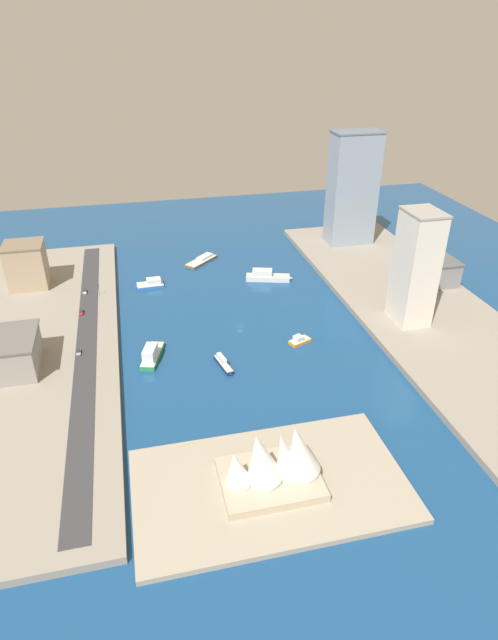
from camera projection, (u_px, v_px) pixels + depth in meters
name	position (u px, v px, depth m)	size (l,w,h in m)	color
ground_plane	(240.00, 327.00, 258.82)	(440.00, 440.00, 0.00)	navy
quay_west	(414.00, 304.00, 276.82)	(70.00, 240.00, 2.92)	gray
quay_east	(39.00, 348.00, 239.38)	(70.00, 240.00, 2.92)	gray
peninsula_point	(270.00, 485.00, 168.90)	(86.71, 50.14, 2.00)	#A89E89
road_strip	(87.00, 339.00, 242.87)	(9.06, 228.00, 0.15)	#38383D
ferry_white_commuter	(267.00, 276.00, 304.30)	(27.11, 13.14, 6.47)	silver
water_taxi_orange	(300.00, 340.00, 245.13)	(11.58, 8.42, 3.85)	orange
patrol_launch_navy	(223.00, 363.00, 228.46)	(6.29, 16.62, 4.02)	#1E284C
catamaran_blue	(151.00, 284.00, 297.59)	(16.24, 8.93, 4.47)	blue
ferry_green_doubledeck	(152.00, 354.00, 232.16)	(12.49, 22.90, 7.36)	#2D8C4C
barge_flat_brown	(202.00, 260.00, 328.27)	(22.56, 21.98, 3.08)	brown
hotel_broad_white	(415.00, 268.00, 245.63)	(15.41, 19.92, 54.64)	silver
warehouse_low_gray	(429.00, 271.00, 292.97)	(27.74, 23.57, 13.73)	gray
apartment_midrise_tan	(27.00, 265.00, 286.56)	(20.74, 19.64, 24.41)	tan
tower_tall_glass	(352.00, 189.00, 334.34)	(30.10, 17.94, 70.00)	#8C9EB2
van_white	(85.00, 291.00, 284.03)	(1.86, 4.94, 1.55)	black
pickup_red	(81.00, 312.00, 263.71)	(1.97, 4.98, 1.62)	black
sedan_silver	(78.00, 352.00, 231.97)	(2.03, 4.58, 1.42)	black
traffic_light_waterfront	(99.00, 288.00, 279.76)	(0.36, 0.36, 6.50)	black
opera_landmark	(273.00, 462.00, 164.22)	(32.26, 23.87, 22.28)	#BCAD93
park_tree_cluster	(420.00, 282.00, 285.27)	(9.95, 13.00, 7.70)	brown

